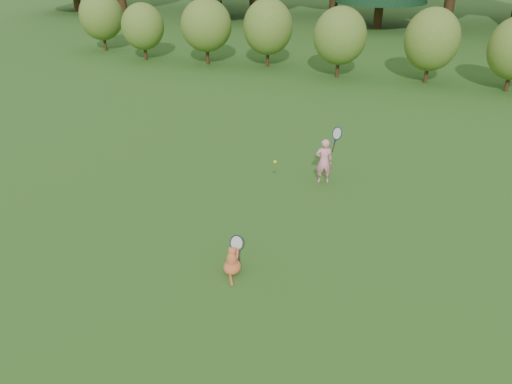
% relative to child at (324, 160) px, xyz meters
% --- Properties ---
extents(ground, '(100.00, 100.00, 0.00)m').
position_rel_child_xyz_m(ground, '(-1.13, -3.01, -0.57)').
color(ground, '#245117').
rests_on(ground, ground).
extents(shrub_row, '(28.00, 3.00, 2.80)m').
position_rel_child_xyz_m(shrub_row, '(-1.13, 9.99, 0.83)').
color(shrub_row, '#446A21').
rests_on(shrub_row, ground).
extents(child, '(0.66, 0.47, 1.62)m').
position_rel_child_xyz_m(child, '(0.00, 0.00, 0.00)').
color(child, pink).
rests_on(child, ground).
extents(cat, '(0.40, 0.77, 0.68)m').
position_rel_child_xyz_m(cat, '(-0.81, -3.90, -0.30)').
color(cat, '#CC5827').
rests_on(cat, ground).
extents(tennis_ball, '(0.07, 0.07, 0.07)m').
position_rel_child_xyz_m(tennis_ball, '(-0.90, -0.98, 0.26)').
color(tennis_ball, yellow).
rests_on(tennis_ball, ground).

